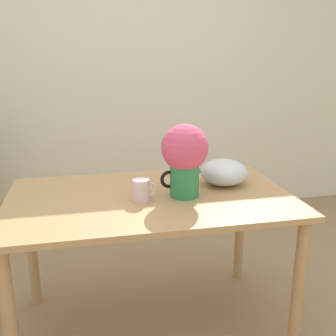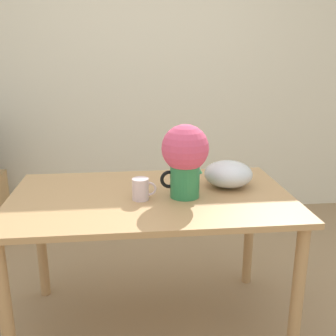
% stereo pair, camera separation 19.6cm
% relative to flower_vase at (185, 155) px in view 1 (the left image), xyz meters
% --- Properties ---
extents(wall_back, '(8.00, 0.05, 2.60)m').
position_rel_flower_vase_xyz_m(wall_back, '(-0.15, 1.75, 0.29)').
color(wall_back, '#EDE5CC').
rests_on(wall_back, ground_plane).
extents(table, '(1.45, 0.87, 0.79)m').
position_rel_flower_vase_xyz_m(table, '(-0.17, 0.04, -0.32)').
color(table, tan).
rests_on(table, ground_plane).
extents(flower_vase, '(0.24, 0.24, 0.37)m').
position_rel_flower_vase_xyz_m(flower_vase, '(0.00, 0.00, 0.00)').
color(flower_vase, '#2D844C').
rests_on(flower_vase, table).
extents(coffee_mug, '(0.12, 0.08, 0.11)m').
position_rel_flower_vase_xyz_m(coffee_mug, '(-0.22, -0.02, -0.16)').
color(coffee_mug, silver).
rests_on(coffee_mug, table).
extents(white_bowl, '(0.26, 0.26, 0.14)m').
position_rel_flower_vase_xyz_m(white_bowl, '(0.26, 0.13, -0.14)').
color(white_bowl, silver).
rests_on(white_bowl, table).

